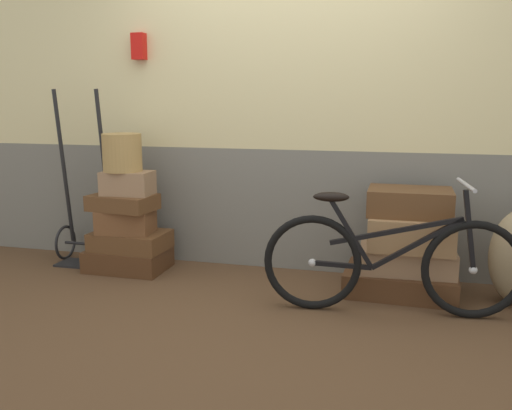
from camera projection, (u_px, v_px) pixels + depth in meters
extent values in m
cube|color=#513823|center=(266.00, 306.00, 3.64)|extent=(9.02, 5.20, 0.06)
cube|color=slate|center=(292.00, 208.00, 4.35)|extent=(7.02, 0.20, 0.93)
cube|color=beige|center=(294.00, 32.00, 4.09)|extent=(7.02, 0.20, 1.73)
cube|color=red|center=(139.00, 46.00, 4.27)|extent=(0.10, 0.08, 0.20)
cube|color=#4C2D19|center=(128.00, 259.00, 4.31)|extent=(0.60, 0.42, 0.17)
cube|color=brown|center=(131.00, 240.00, 4.27)|extent=(0.58, 0.40, 0.14)
cube|color=brown|center=(126.00, 221.00, 4.22)|extent=(0.43, 0.31, 0.18)
cube|color=brown|center=(123.00, 202.00, 4.19)|extent=(0.52, 0.37, 0.12)
cube|color=#937051|center=(128.00, 183.00, 4.17)|extent=(0.38, 0.26, 0.18)
cube|color=#4C2D19|center=(400.00, 282.00, 3.78)|extent=(0.76, 0.52, 0.16)
cube|color=#937051|center=(407.00, 258.00, 3.76)|extent=(0.64, 0.46, 0.17)
cube|color=#9E754C|center=(411.00, 233.00, 3.68)|extent=(0.55, 0.40, 0.22)
cube|color=brown|center=(410.00, 202.00, 3.69)|extent=(0.55, 0.39, 0.18)
cylinder|color=#A8844C|center=(122.00, 152.00, 4.13)|extent=(0.29, 0.29, 0.28)
torus|color=black|center=(66.00, 242.00, 4.57)|extent=(0.02, 0.29, 0.29)
torus|color=black|center=(112.00, 246.00, 4.47)|extent=(0.02, 0.29, 0.29)
cylinder|color=black|center=(88.00, 244.00, 4.52)|extent=(0.43, 0.02, 0.02)
cylinder|color=black|center=(64.00, 168.00, 4.45)|extent=(0.03, 0.16, 1.24)
cylinder|color=black|center=(105.00, 169.00, 4.36)|extent=(0.03, 0.16, 1.24)
cube|color=black|center=(82.00, 264.00, 4.44)|extent=(0.39, 0.22, 0.02)
torus|color=black|center=(312.00, 263.00, 3.46)|extent=(0.61, 0.11, 0.61)
sphere|color=#B2B2B7|center=(312.00, 263.00, 3.46)|extent=(0.05, 0.05, 0.05)
torus|color=black|center=(473.00, 270.00, 3.31)|extent=(0.61, 0.11, 0.61)
sphere|color=#B2B2B7|center=(473.00, 270.00, 3.31)|extent=(0.05, 0.05, 0.05)
cube|color=black|center=(417.00, 244.00, 3.34)|extent=(0.54, 0.08, 0.35)
cube|color=black|center=(351.00, 234.00, 3.39)|extent=(0.28, 0.06, 0.43)
cube|color=black|center=(342.00, 265.00, 3.43)|extent=(0.37, 0.06, 0.04)
cube|color=black|center=(395.00, 231.00, 3.34)|extent=(0.78, 0.10, 0.21)
cube|color=black|center=(469.00, 230.00, 3.27)|extent=(0.11, 0.04, 0.49)
ellipsoid|color=black|center=(331.00, 197.00, 3.36)|extent=(0.23, 0.11, 0.06)
cylinder|color=#A5A5AD|center=(466.00, 185.00, 3.23)|extent=(0.07, 0.46, 0.02)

